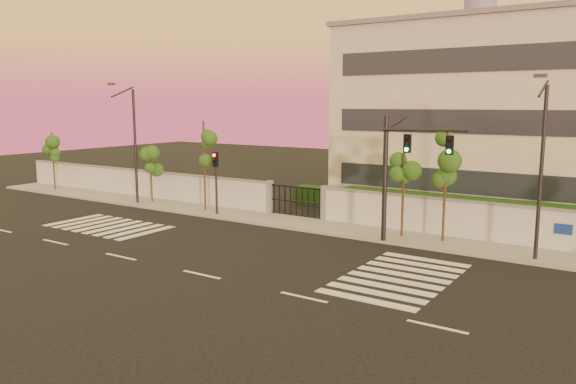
# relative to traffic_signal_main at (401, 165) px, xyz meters

# --- Properties ---
(ground) EXTENTS (120.00, 120.00, 0.00)m
(ground) POSITION_rel_traffic_signal_main_xyz_m (-4.90, -9.13, -4.06)
(ground) COLOR black
(ground) RESTS_ON ground
(sidewalk) EXTENTS (60.00, 3.00, 0.15)m
(sidewalk) POSITION_rel_traffic_signal_main_xyz_m (-4.90, 1.37, -3.98)
(sidewalk) COLOR gray
(sidewalk) RESTS_ON ground
(perimeter_wall) EXTENTS (60.00, 0.36, 2.20)m
(perimeter_wall) POSITION_rel_traffic_signal_main_xyz_m (-4.80, 2.87, -2.99)
(perimeter_wall) COLOR #B7BABF
(perimeter_wall) RESTS_ON ground
(hedge_row) EXTENTS (41.00, 4.25, 1.80)m
(hedge_row) POSITION_rel_traffic_signal_main_xyz_m (-3.74, 5.61, -3.24)
(hedge_row) COLOR #103811
(hedge_row) RESTS_ON ground
(institutional_building) EXTENTS (24.40, 12.40, 12.25)m
(institutional_building) POSITION_rel_traffic_signal_main_xyz_m (4.10, 12.86, 2.10)
(institutional_building) COLOR beige
(institutional_building) RESTS_ON ground
(road_markings) EXTENTS (57.00, 7.62, 0.02)m
(road_markings) POSITION_rel_traffic_signal_main_xyz_m (-6.48, -5.37, -4.05)
(road_markings) COLOR silver
(road_markings) RESTS_ON ground
(street_tree_a) EXTENTS (1.45, 1.15, 4.75)m
(street_tree_a) POSITION_rel_traffic_signal_main_xyz_m (-30.28, 1.36, -0.56)
(street_tree_a) COLOR #382314
(street_tree_a) RESTS_ON ground
(street_tree_b) EXTENTS (1.31, 1.04, 3.98)m
(street_tree_b) POSITION_rel_traffic_signal_main_xyz_m (-19.14, 1.49, -1.12)
(street_tree_b) COLOR #382314
(street_tree_b) RESTS_ON ground
(street_tree_c) EXTENTS (1.54, 1.23, 5.94)m
(street_tree_c) POSITION_rel_traffic_signal_main_xyz_m (-13.97, 1.32, 0.31)
(street_tree_c) COLOR #382314
(street_tree_c) RESTS_ON ground
(street_tree_d) EXTENTS (1.57, 1.25, 4.77)m
(street_tree_d) POSITION_rel_traffic_signal_main_xyz_m (-0.35, 1.40, -0.55)
(street_tree_d) COLOR #382314
(street_tree_d) RESTS_ON ground
(street_tree_e) EXTENTS (1.54, 1.22, 5.76)m
(street_tree_e) POSITION_rel_traffic_signal_main_xyz_m (1.78, 1.56, 0.17)
(street_tree_e) COLOR #382314
(street_tree_e) RESTS_ON ground
(traffic_signal_main) EXTENTS (3.99, 1.36, 6.42)m
(traffic_signal_main) POSITION_rel_traffic_signal_main_xyz_m (0.00, 0.00, 0.00)
(traffic_signal_main) COLOR black
(traffic_signal_main) RESTS_ON ground
(traffic_signal_secondary) EXTENTS (0.32, 0.33, 4.14)m
(traffic_signal_secondary) POSITION_rel_traffic_signal_main_xyz_m (-12.44, 0.62, -1.43)
(traffic_signal_secondary) COLOR black
(traffic_signal_secondary) RESTS_ON ground
(streetlight_west) EXTENTS (0.50, 2.02, 8.38)m
(streetlight_west) POSITION_rel_traffic_signal_main_xyz_m (-19.80, 0.53, 0.47)
(streetlight_west) COLOR black
(streetlight_west) RESTS_ON ground
(streetlight_east) EXTENTS (0.49, 1.98, 8.21)m
(streetlight_east) POSITION_rel_traffic_signal_main_xyz_m (6.30, 0.41, 0.38)
(streetlight_east) COLOR black
(streetlight_east) RESTS_ON ground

